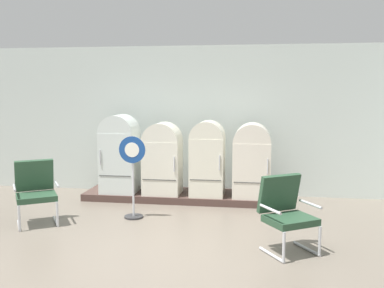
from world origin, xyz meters
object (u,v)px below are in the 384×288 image
at_px(refrigerator_0, 120,151).
at_px(refrigerator_1, 162,157).
at_px(armchair_right, 286,210).
at_px(refrigerator_3, 252,158).
at_px(refrigerator_2, 207,156).
at_px(sign_stand, 133,179).
at_px(armchair_left, 36,189).

relative_size(refrigerator_0, refrigerator_1, 1.10).
height_order(refrigerator_1, armchair_right, refrigerator_1).
bearing_deg(refrigerator_1, refrigerator_0, 178.98).
distance_m(refrigerator_0, refrigerator_3, 2.59).
height_order(refrigerator_0, refrigerator_2, refrigerator_0).
distance_m(refrigerator_2, sign_stand, 1.67).
relative_size(refrigerator_3, armchair_left, 1.36).
relative_size(refrigerator_0, refrigerator_3, 1.10).
relative_size(refrigerator_1, refrigerator_3, 1.00).
xyz_separation_m(refrigerator_1, armchair_left, (-1.71, -1.74, -0.30)).
relative_size(refrigerator_1, refrigerator_2, 0.97).
relative_size(refrigerator_0, armchair_left, 1.50).
height_order(refrigerator_3, armchair_left, refrigerator_3).
height_order(refrigerator_2, refrigerator_3, refrigerator_2).
height_order(refrigerator_2, sign_stand, refrigerator_2).
height_order(refrigerator_3, armchair_right, refrigerator_3).
distance_m(refrigerator_3, armchair_right, 2.50).
bearing_deg(refrigerator_2, refrigerator_0, 179.43).
relative_size(refrigerator_0, refrigerator_2, 1.07).
relative_size(refrigerator_0, sign_stand, 1.10).
height_order(refrigerator_0, armchair_left, refrigerator_0).
distance_m(refrigerator_3, armchair_left, 3.88).
xyz_separation_m(armchair_right, sign_stand, (-2.45, 1.15, 0.11)).
height_order(refrigerator_3, sign_stand, refrigerator_3).
bearing_deg(sign_stand, armchair_left, -161.08).
bearing_deg(refrigerator_3, refrigerator_2, -176.26).
bearing_deg(refrigerator_3, refrigerator_1, -178.23).
relative_size(refrigerator_0, armchair_right, 1.50).
relative_size(armchair_left, sign_stand, 0.73).
bearing_deg(refrigerator_2, armchair_right, -60.58).
bearing_deg(sign_stand, refrigerator_0, 116.96).
xyz_separation_m(refrigerator_0, armchair_left, (-0.85, -1.75, -0.38)).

